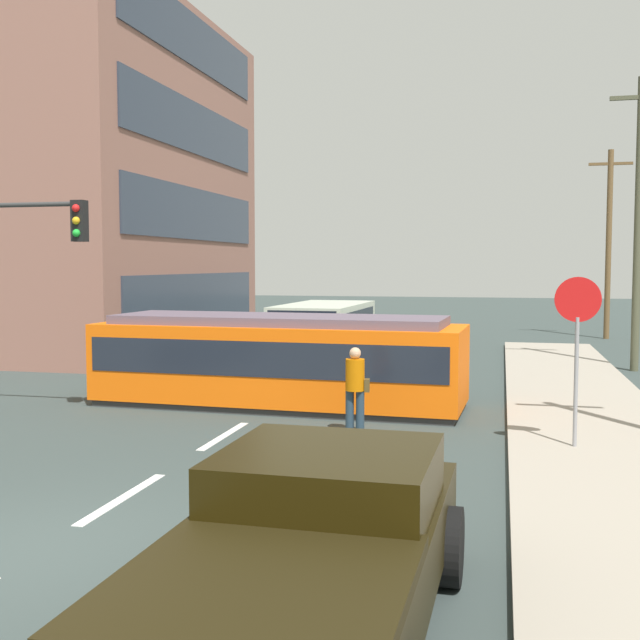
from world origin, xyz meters
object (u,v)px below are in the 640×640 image
object	(u,v)px
traffic_light_mast	(19,262)
utility_pole_far	(609,241)
pedestrian_crossing	(355,386)
city_bus	(324,327)
streetcar_tram	(278,359)
stop_sign	(577,326)
utility_pole_mid	(638,219)
pickup_truck_parked	(314,550)

from	to	relation	value
traffic_light_mast	utility_pole_far	bearing A→B (deg)	56.01
pedestrian_crossing	utility_pole_far	bearing A→B (deg)	71.53
city_bus	streetcar_tram	bearing A→B (deg)	-83.37
pedestrian_crossing	stop_sign	distance (m)	4.15
city_bus	stop_sign	world-z (taller)	stop_sign
stop_sign	utility_pole_mid	distance (m)	11.84
pickup_truck_parked	traffic_light_mast	xyz separation A→B (m)	(-8.32, 8.10, 2.48)
pickup_truck_parked	utility_pole_mid	size ratio (longest dim) A/B	0.57
streetcar_tram	traffic_light_mast	distance (m)	5.93
pedestrian_crossing	utility_pole_far	size ratio (longest dim) A/B	0.21
stop_sign	traffic_light_mast	world-z (taller)	traffic_light_mast
pickup_truck_parked	stop_sign	world-z (taller)	stop_sign
city_bus	pickup_truck_parked	world-z (taller)	city_bus
stop_sign	utility_pole_far	distance (m)	22.23
utility_pole_mid	pickup_truck_parked	bearing A→B (deg)	-106.31
city_bus	pickup_truck_parked	size ratio (longest dim) A/B	1.13
stop_sign	utility_pole_far	world-z (taller)	utility_pole_far
city_bus	pedestrian_crossing	bearing A→B (deg)	-74.32
stop_sign	traffic_light_mast	distance (m)	11.16
pickup_truck_parked	utility_pole_far	size ratio (longest dim) A/B	0.62
traffic_light_mast	utility_pole_mid	xyz separation A→B (m)	(13.78, 10.56, 1.29)
city_bus	pedestrian_crossing	distance (m)	12.41
streetcar_tram	traffic_light_mast	xyz separation A→B (m)	(-4.91, -2.48, 2.21)
city_bus	stop_sign	xyz separation A→B (m)	(7.26, -12.57, 1.13)
streetcar_tram	pickup_truck_parked	distance (m)	11.12
streetcar_tram	utility_pole_mid	size ratio (longest dim) A/B	0.96
city_bus	pickup_truck_parked	distance (m)	20.46
stop_sign	traffic_light_mast	bearing A→B (deg)	176.30
traffic_light_mast	utility_pole_far	size ratio (longest dim) A/B	0.57
pedestrian_crossing	utility_pole_far	world-z (taller)	utility_pole_far
streetcar_tram	traffic_light_mast	world-z (taller)	traffic_light_mast
pickup_truck_parked	city_bus	bearing A→B (deg)	102.71
traffic_light_mast	utility_pole_far	xyz separation A→B (m)	(14.28, 21.18, 0.97)
pedestrian_crossing	stop_sign	world-z (taller)	stop_sign
streetcar_tram	stop_sign	size ratio (longest dim) A/B	2.94
city_bus	pedestrian_crossing	world-z (taller)	city_bus
city_bus	traffic_light_mast	world-z (taller)	traffic_light_mast
streetcar_tram	traffic_light_mast	bearing A→B (deg)	-153.19
streetcar_tram	stop_sign	bearing A→B (deg)	-27.39
stop_sign	utility_pole_far	size ratio (longest dim) A/B	0.35
stop_sign	traffic_light_mast	xyz separation A→B (m)	(-11.08, 0.72, 1.09)
utility_pole_mid	utility_pole_far	size ratio (longest dim) A/B	1.08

